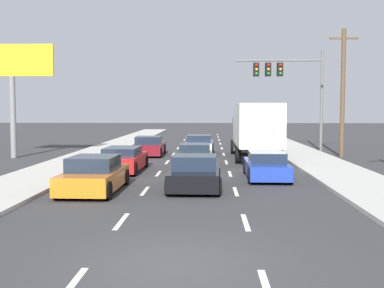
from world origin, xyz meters
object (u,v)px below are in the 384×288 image
at_px(car_maroon, 149,147).
at_px(car_orange, 94,175).
at_px(car_silver, 199,145).
at_px(car_red, 123,160).
at_px(car_black, 195,174).
at_px(box_truck, 255,127).
at_px(car_yellow, 195,157).
at_px(traffic_signal_mast, 283,77).
at_px(roadside_billboard, 12,74).
at_px(utility_pole_mid, 343,91).
at_px(car_blue, 266,166).

xyz_separation_m(car_maroon, car_orange, (-0.34, -14.19, 0.03)).
distance_m(car_orange, car_silver, 15.52).
distance_m(car_red, car_black, 6.43).
relative_size(car_red, car_black, 1.17).
height_order(car_black, box_truck, box_truck).
relative_size(car_maroon, car_orange, 0.95).
height_order(car_yellow, traffic_signal_mast, traffic_signal_mast).
relative_size(car_maroon, box_truck, 0.47).
distance_m(car_orange, car_black, 3.79).
bearing_deg(roadside_billboard, utility_pole_mid, 3.32).
bearing_deg(car_silver, car_maroon, -164.65).
xyz_separation_m(box_truck, car_blue, (-0.26, -8.38, -1.41)).
xyz_separation_m(car_red, car_orange, (-0.07, -5.95, 0.03)).
xyz_separation_m(box_truck, roadside_billboard, (-15.01, 0.30, 3.24)).
bearing_deg(car_black, roadside_billboard, 135.02).
height_order(car_red, car_black, car_black).
relative_size(car_orange, utility_pole_mid, 0.56).
xyz_separation_m(car_orange, roadside_billboard, (-7.94, 12.33, 4.60)).
height_order(car_maroon, traffic_signal_mast, traffic_signal_mast).
xyz_separation_m(car_blue, roadside_billboard, (-14.74, 8.67, 4.65)).
relative_size(car_black, traffic_signal_mast, 0.55).
height_order(car_maroon, car_yellow, car_yellow).
distance_m(car_orange, utility_pole_mid, 18.89).
bearing_deg(roadside_billboard, traffic_signal_mast, 17.80).
bearing_deg(box_truck, car_yellow, -125.67).
distance_m(traffic_signal_mast, roadside_billboard, 18.43).
bearing_deg(car_orange, utility_pole_mid, 46.79).
xyz_separation_m(box_truck, utility_pole_mid, (5.63, 1.49, 2.21)).
height_order(car_blue, traffic_signal_mast, traffic_signal_mast).
relative_size(car_yellow, car_blue, 0.94).
bearing_deg(utility_pole_mid, car_maroon, 176.92).
height_order(car_maroon, car_silver, car_silver).
relative_size(car_maroon, utility_pole_mid, 0.53).
bearing_deg(car_red, box_truck, 40.99).
distance_m(car_yellow, traffic_signal_mast, 13.30).
bearing_deg(traffic_signal_mast, car_maroon, -157.87).
xyz_separation_m(car_yellow, car_black, (0.17, -6.47, 0.00)).
relative_size(car_blue, roadside_billboard, 0.62).
distance_m(car_black, traffic_signal_mast, 18.88).
relative_size(traffic_signal_mast, roadside_billboard, 1.04).
distance_m(car_blue, utility_pole_mid, 12.05).
relative_size(traffic_signal_mast, utility_pole_mid, 0.91).
distance_m(car_red, car_blue, 7.12).
bearing_deg(car_black, traffic_signal_mast, 71.21).
xyz_separation_m(car_black, roadside_billboard, (-11.67, 11.66, 4.62)).
bearing_deg(utility_pole_mid, car_blue, -120.85).
bearing_deg(car_maroon, car_yellow, -65.48).
height_order(car_silver, car_yellow, car_silver).
relative_size(car_black, box_truck, 0.44).
xyz_separation_m(traffic_signal_mast, roadside_billboard, (-17.55, -5.63, -0.17)).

